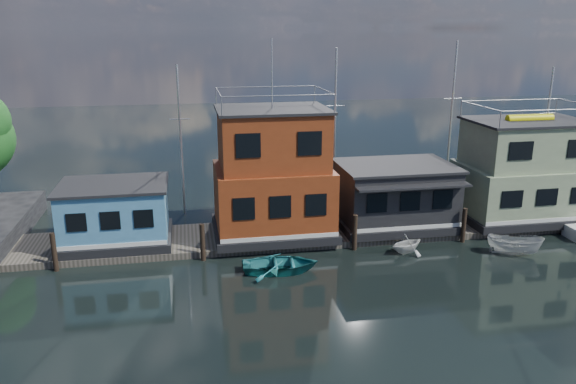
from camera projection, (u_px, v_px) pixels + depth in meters
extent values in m
plane|color=black|center=(496.00, 318.00, 25.76)|extent=(160.00, 160.00, 0.00)
cube|color=#595147|center=(400.00, 227.00, 37.04)|extent=(48.00, 5.00, 0.40)
cube|color=black|center=(118.00, 238.00, 33.79)|extent=(6.40, 4.90, 0.50)
cube|color=#4E90BD|center=(115.00, 211.00, 33.30)|extent=(6.00, 4.50, 3.00)
cube|color=black|center=(113.00, 185.00, 32.86)|extent=(6.30, 4.80, 0.16)
cube|color=black|center=(273.00, 228.00, 35.44)|extent=(7.40, 5.90, 0.50)
cube|color=maroon|center=(273.00, 196.00, 34.84)|extent=(7.00, 5.50, 3.74)
cube|color=maroon|center=(272.00, 139.00, 33.83)|extent=(6.30, 4.95, 3.46)
cube|color=black|center=(272.00, 109.00, 33.32)|extent=(6.65, 5.23, 0.16)
cylinder|color=silver|center=(272.00, 74.00, 32.74)|extent=(0.08, 0.08, 4.00)
cube|color=black|center=(393.00, 221.00, 36.82)|extent=(7.40, 5.40, 0.50)
cube|color=black|center=(395.00, 192.00, 36.28)|extent=(7.00, 5.00, 3.40)
cube|color=black|center=(396.00, 166.00, 35.78)|extent=(7.30, 5.30, 0.16)
cube|color=black|center=(413.00, 186.00, 33.30)|extent=(7.00, 1.20, 0.12)
cube|color=black|center=(518.00, 213.00, 38.38)|extent=(8.40, 5.90, 0.50)
cube|color=#8EA078|center=(521.00, 188.00, 37.87)|extent=(8.00, 5.50, 3.12)
cube|color=#8EA078|center=(527.00, 144.00, 37.03)|extent=(7.20, 4.95, 2.88)
cube|color=black|center=(529.00, 121.00, 36.60)|extent=(7.60, 5.23, 0.16)
cylinder|color=#F7F00B|center=(530.00, 119.00, 36.56)|extent=(3.20, 0.56, 0.56)
cylinder|color=#2D2116|center=(54.00, 252.00, 30.51)|extent=(0.28, 0.28, 2.20)
cylinder|color=#2D2116|center=(203.00, 242.00, 31.89)|extent=(0.28, 0.28, 2.20)
cylinder|color=#2D2116|center=(355.00, 232.00, 33.45)|extent=(0.28, 0.28, 2.20)
cylinder|color=#2D2116|center=(464.00, 225.00, 34.66)|extent=(0.28, 0.28, 2.20)
cylinder|color=silver|center=(181.00, 142.00, 38.86)|extent=(0.16, 0.16, 10.50)
cylinder|color=silver|center=(180.00, 119.00, 38.42)|extent=(1.40, 0.06, 0.06)
cylinder|color=silver|center=(335.00, 130.00, 40.62)|extent=(0.16, 0.16, 11.50)
cylinder|color=silver|center=(335.00, 106.00, 40.14)|extent=(1.40, 0.06, 0.06)
cylinder|color=silver|center=(451.00, 123.00, 42.11)|extent=(0.16, 0.16, 12.00)
cylinder|color=silver|center=(453.00, 98.00, 41.60)|extent=(1.40, 0.06, 0.06)
cylinder|color=silver|center=(545.00, 132.00, 43.78)|extent=(0.16, 0.16, 10.00)
cylinder|color=silver|center=(548.00, 113.00, 43.35)|extent=(1.40, 0.06, 0.06)
imported|color=silver|center=(407.00, 243.00, 33.14)|extent=(2.82, 2.64, 1.19)
imported|color=teal|center=(280.00, 264.00, 30.59)|extent=(4.37, 3.27, 0.86)
imported|color=silver|center=(515.00, 245.00, 32.88)|extent=(3.36, 2.43, 1.22)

